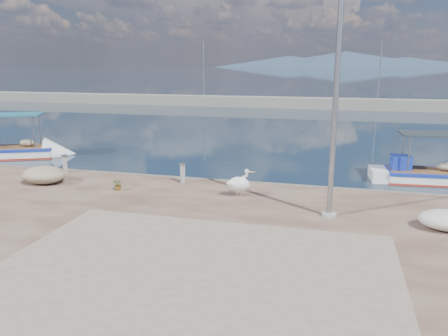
% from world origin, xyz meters
% --- Properties ---
extents(ground, '(1400.00, 1400.00, 0.00)m').
position_xyz_m(ground, '(0.00, 0.00, 0.00)').
color(ground, '#162635').
rests_on(ground, ground).
extents(quay_patch, '(9.00, 7.00, 0.01)m').
position_xyz_m(quay_patch, '(1.00, -3.00, 0.50)').
color(quay_patch, gray).
rests_on(quay_patch, quay).
extents(breakwater, '(120.00, 2.20, 7.50)m').
position_xyz_m(breakwater, '(-0.00, 40.00, 0.60)').
color(breakwater, gray).
rests_on(breakwater, ground).
extents(mountains, '(370.00, 280.00, 22.00)m').
position_xyz_m(mountains, '(4.39, 650.00, 9.51)').
color(mountains, '#28384C').
rests_on(mountains, ground).
extents(boat_left, '(6.00, 4.15, 2.76)m').
position_xyz_m(boat_left, '(-13.22, 8.64, 0.22)').
color(boat_left, white).
rests_on(boat_left, ground).
extents(boat_right, '(5.28, 2.06, 2.49)m').
position_xyz_m(boat_right, '(7.91, 8.85, 0.19)').
color(boat_right, white).
rests_on(boat_right, ground).
extents(pelican, '(1.02, 0.72, 0.98)m').
position_xyz_m(pelican, '(0.75, 3.03, 0.96)').
color(pelican, tan).
rests_on(pelican, quay).
extents(lamp_post, '(0.44, 0.96, 7.00)m').
position_xyz_m(lamp_post, '(3.82, 1.83, 3.80)').
color(lamp_post, gray).
rests_on(lamp_post, quay).
extents(bollard_near, '(0.26, 0.26, 0.78)m').
position_xyz_m(bollard_near, '(-1.78, 4.27, 0.93)').
color(bollard_near, gray).
rests_on(bollard_near, quay).
extents(bollard_far, '(0.24, 0.24, 0.74)m').
position_xyz_m(bollard_far, '(-7.20, 4.60, 0.90)').
color(bollard_far, gray).
rests_on(bollard_far, quay).
extents(potted_plant, '(0.49, 0.46, 0.43)m').
position_xyz_m(potted_plant, '(-3.69, 2.70, 0.71)').
color(potted_plant, '#33722D').
rests_on(potted_plant, quay).
extents(net_pile_b, '(1.69, 1.32, 0.66)m').
position_xyz_m(net_pile_b, '(-6.94, 2.86, 0.83)').
color(net_pile_b, tan).
rests_on(net_pile_b, quay).
extents(net_pile_d, '(1.45, 1.09, 0.54)m').
position_xyz_m(net_pile_d, '(6.98, 1.49, 0.77)').
color(net_pile_d, silver).
rests_on(net_pile_d, quay).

